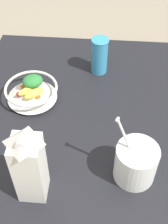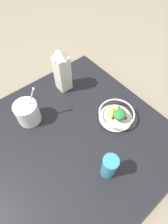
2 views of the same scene
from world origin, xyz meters
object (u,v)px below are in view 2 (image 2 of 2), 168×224
at_px(yogurt_tub, 27,112).
at_px(milk_carton, 62,71).
at_px(drinking_cup, 109,167).
at_px(fruit_bowl, 116,115).

bearing_deg(yogurt_tub, milk_carton, -164.95).
distance_m(milk_carton, yogurt_tub, 0.31).
distance_m(yogurt_tub, drinking_cup, 0.51).
height_order(fruit_bowl, drinking_cup, drinking_cup).
relative_size(yogurt_tub, drinking_cup, 1.50).
xyz_separation_m(milk_carton, yogurt_tub, (0.29, 0.08, -0.07)).
distance_m(fruit_bowl, milk_carton, 0.40).
xyz_separation_m(milk_carton, drinking_cup, (0.16, 0.57, -0.06)).
bearing_deg(fruit_bowl, yogurt_tub, -39.17).
relative_size(fruit_bowl, yogurt_tub, 0.86).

